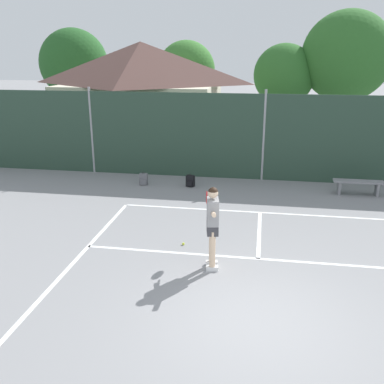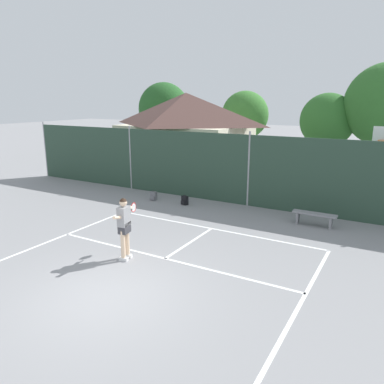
% 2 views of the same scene
% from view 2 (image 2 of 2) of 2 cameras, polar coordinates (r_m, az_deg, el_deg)
% --- Properties ---
extents(ground_plane, '(120.00, 120.00, 0.00)m').
position_cam_2_polar(ground_plane, '(9.47, -12.82, -15.28)').
color(ground_plane, gray).
extents(court_markings, '(8.30, 11.10, 0.01)m').
position_cam_2_polar(court_markings, '(9.89, -10.23, -13.78)').
color(court_markings, white).
rests_on(court_markings, ground).
extents(chainlink_fence, '(26.09, 0.09, 3.26)m').
position_cam_2_polar(chainlink_fence, '(16.31, 8.67, 3.23)').
color(chainlink_fence, '#284233').
rests_on(chainlink_fence, ground).
extents(basketball_hoop, '(0.90, 0.67, 3.55)m').
position_cam_2_polar(basketball_hoop, '(16.52, 27.18, 4.62)').
color(basketball_hoop, '#284CB2').
rests_on(basketball_hoop, ground).
extents(clubhouse_building, '(7.35, 5.70, 4.93)m').
position_cam_2_polar(clubhouse_building, '(22.41, -0.91, 8.91)').
color(clubhouse_building, beige).
rests_on(clubhouse_building, ground).
extents(treeline_backdrop, '(28.32, 4.60, 6.79)m').
position_cam_2_polar(treeline_backdrop, '(26.93, 18.62, 11.57)').
color(treeline_backdrop, brown).
rests_on(treeline_backdrop, ground).
extents(tennis_player, '(0.42, 1.41, 1.85)m').
position_cam_2_polar(tennis_player, '(10.92, -10.34, -4.71)').
color(tennis_player, silver).
rests_on(tennis_player, ground).
extents(tennis_ball, '(0.07, 0.07, 0.07)m').
position_cam_2_polar(tennis_ball, '(12.54, -9.98, -7.44)').
color(tennis_ball, '#CCE033').
rests_on(tennis_ball, ground).
extents(backpack_grey, '(0.29, 0.26, 0.46)m').
position_cam_2_polar(backpack_grey, '(17.39, -5.95, -0.61)').
color(backpack_grey, slate).
rests_on(backpack_grey, ground).
extents(backpack_black, '(0.32, 0.29, 0.46)m').
position_cam_2_polar(backpack_black, '(16.54, -1.13, -1.32)').
color(backpack_black, black).
rests_on(backpack_black, ground).
extents(courtside_bench, '(1.60, 0.36, 0.48)m').
position_cam_2_polar(courtside_bench, '(14.55, 18.25, -3.54)').
color(courtside_bench, gray).
rests_on(courtside_bench, ground).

